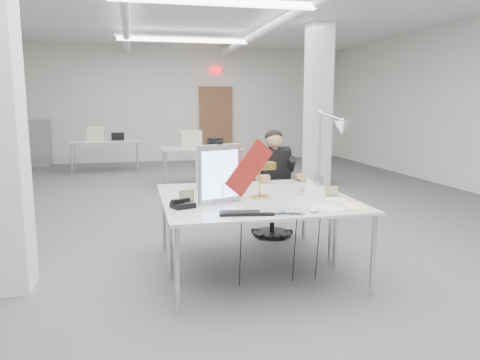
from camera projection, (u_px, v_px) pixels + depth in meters
The scene contains 23 objects.
room_shell at pixel (218, 100), 6.53m from camera, with size 10.04×14.04×3.24m.
desk_main at pixel (267, 208), 4.15m from camera, with size 1.80×0.90×0.03m, color silver.
desk_second at pixel (244, 190), 5.02m from camera, with size 1.80×0.90×0.03m, color silver.
bg_desk_a at pixel (201, 148), 9.48m from camera, with size 1.60×0.80×0.03m, color silver.
bg_desk_b at pixel (105, 141), 11.16m from camera, with size 1.60×0.80×0.03m, color silver.
filing_cabinet at pixel (41, 143), 12.20m from camera, with size 0.45×0.55×1.20m, color gray.
office_chair at pixel (272, 196), 5.84m from camera, with size 0.50×0.50×1.02m, color black, non-canonical shape.
seated_person at pixel (274, 166), 5.73m from camera, with size 0.46×0.58×0.86m, color black, non-canonical shape.
monitor at pixel (220, 174), 4.24m from camera, with size 0.44×0.04×0.54m, color #B3B3B8.
pennant at pixel (249, 168), 4.26m from camera, with size 0.52×0.01×0.22m, color maroon.
keyboard at pixel (246, 213), 3.86m from camera, with size 0.45×0.15×0.02m, color black.
laptop at pixel (282, 213), 3.85m from camera, with size 0.37×0.24×0.03m, color #ABACB0.
mouse at pixel (314, 210), 3.92m from camera, with size 0.09×0.06×0.04m, color silver.
bankers_lamp at pixel (260, 179), 4.51m from camera, with size 0.33×0.13×0.37m, color gold, non-canonical shape.
desk_phone at pixel (183, 205), 4.10m from camera, with size 0.18×0.16×0.05m, color black.
picture_frame_left at pixel (187, 196), 4.34m from camera, with size 0.14×0.01×0.11m, color olive.
picture_frame_right at pixel (332, 191), 4.60m from camera, with size 0.13×0.01×0.10m, color tan.
desk_clock at pixel (301, 190), 4.65m from camera, with size 0.10×0.10×0.03m, color #BCBCC1.
paper_stack_a at pixel (330, 208), 4.09m from camera, with size 0.21×0.29×0.01m, color silver.
paper_stack_b at pixel (355, 206), 4.15m from camera, with size 0.18×0.25×0.01m, color #FFE098.
paper_stack_c at pixel (337, 200), 4.43m from camera, with size 0.19×0.13×0.01m, color silver.
beige_monitor at pixel (217, 172), 4.98m from camera, with size 0.38×0.36×0.36m, color #BCB59C.
architect_lamp at pixel (329, 147), 4.88m from camera, with size 0.24×0.70×0.91m, color silver, non-canonical shape.
Camera 1 is at (-1.14, -6.40, 1.68)m, focal length 35.00 mm.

